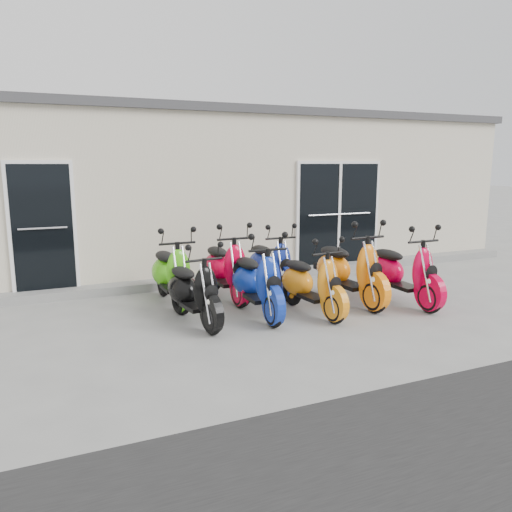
% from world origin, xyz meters
% --- Properties ---
extents(ground, '(80.00, 80.00, 0.00)m').
position_xyz_m(ground, '(0.00, 0.00, 0.00)').
color(ground, gray).
rests_on(ground, ground).
extents(building, '(14.00, 6.00, 3.20)m').
position_xyz_m(building, '(0.00, 5.20, 1.60)').
color(building, beige).
rests_on(building, ground).
extents(roof_cap, '(14.20, 6.20, 0.16)m').
position_xyz_m(roof_cap, '(0.00, 5.20, 3.28)').
color(roof_cap, '#3F3F42').
rests_on(roof_cap, building).
extents(front_step, '(14.00, 0.40, 0.15)m').
position_xyz_m(front_step, '(0.00, 2.02, 0.07)').
color(front_step, gray).
rests_on(front_step, ground).
extents(door_left, '(1.07, 0.08, 2.22)m').
position_xyz_m(door_left, '(-3.20, 2.17, 1.26)').
color(door_left, black).
rests_on(door_left, front_step).
extents(door_right, '(2.02, 0.08, 2.22)m').
position_xyz_m(door_right, '(2.60, 2.17, 1.26)').
color(door_right, black).
rests_on(door_right, front_step).
extents(scooter_front_black, '(0.83, 1.73, 1.23)m').
position_xyz_m(scooter_front_black, '(-1.32, -0.20, 0.61)').
color(scooter_front_black, black).
rests_on(scooter_front_black, ground).
extents(scooter_front_blue, '(0.69, 1.80, 1.32)m').
position_xyz_m(scooter_front_blue, '(-0.34, -0.20, 0.66)').
color(scooter_front_blue, '#102C9C').
rests_on(scooter_front_blue, ground).
extents(scooter_front_orange_a, '(0.77, 1.72, 1.23)m').
position_xyz_m(scooter_front_orange_a, '(0.46, -0.44, 0.61)').
color(scooter_front_orange_a, orange).
rests_on(scooter_front_orange_a, ground).
extents(scooter_front_orange_b, '(0.79, 1.94, 1.41)m').
position_xyz_m(scooter_front_orange_b, '(1.32, -0.16, 0.71)').
color(scooter_front_orange_b, orange).
rests_on(scooter_front_orange_b, ground).
extents(scooter_front_red, '(0.68, 1.82, 1.34)m').
position_xyz_m(scooter_front_red, '(2.11, -0.54, 0.67)').
color(scooter_front_red, '#CF0030').
rests_on(scooter_front_red, ground).
extents(scooter_back_green, '(0.69, 1.80, 1.32)m').
position_xyz_m(scooter_back_green, '(-1.36, 0.91, 0.66)').
color(scooter_back_green, '#4ABE14').
rests_on(scooter_back_green, ground).
extents(scooter_back_red, '(0.68, 1.82, 1.34)m').
position_xyz_m(scooter_back_red, '(-0.43, 0.89, 0.67)').
color(scooter_back_red, red).
rests_on(scooter_back_red, ground).
extents(scooter_back_blue, '(0.63, 1.73, 1.28)m').
position_xyz_m(scooter_back_blue, '(0.42, 0.93, 0.64)').
color(scooter_back_blue, navy).
rests_on(scooter_back_blue, ground).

